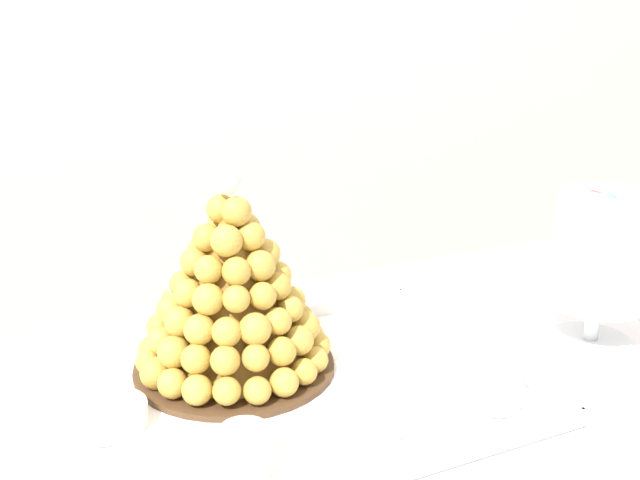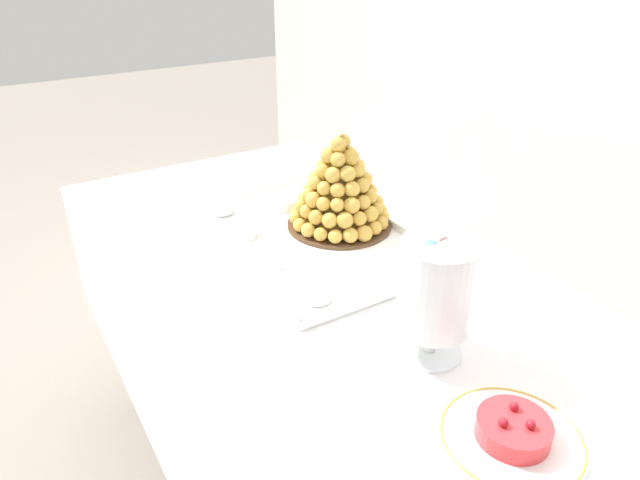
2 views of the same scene
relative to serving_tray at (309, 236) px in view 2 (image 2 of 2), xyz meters
The scene contains 11 objects.
buffet_table 0.18m from the serving_tray, 22.28° to the right, with size 1.51×0.81×0.79m.
serving_tray is the anchor object (origin of this frame).
croquembouche 0.14m from the serving_tray, 93.51° to the left, with size 0.25×0.25×0.26m.
dessert_cup_left 0.26m from the serving_tray, 150.97° to the right, with size 0.06×0.06×0.05m.
dessert_cup_mid_left 0.15m from the serving_tray, 118.49° to the right, with size 0.05×0.05×0.05m.
dessert_cup_centre 0.15m from the serving_tray, 56.40° to the right, with size 0.05×0.05×0.06m.
dessert_cup_mid_right 0.27m from the serving_tray, 27.15° to the right, with size 0.06×0.06×0.05m.
creme_brulee_ramekin 0.18m from the serving_tray, behind, with size 0.09×0.09×0.02m.
macaron_goblet 0.49m from the serving_tray, ahead, with size 0.13×0.13×0.23m.
fruit_tart_plate 0.69m from the serving_tray, ahead, with size 0.21×0.21×0.05m.
wine_glass 0.17m from the serving_tray, 108.10° to the left, with size 0.07×0.07×0.15m.
Camera 2 is at (0.94, -0.56, 1.44)m, focal length 32.59 mm.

